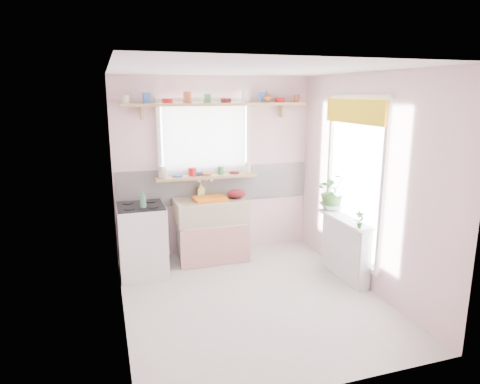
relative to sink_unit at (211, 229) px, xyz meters
name	(u,v)px	position (x,y,z in m)	size (l,w,h in m)	color
room	(279,164)	(0.81, -0.43, 0.94)	(3.20, 3.20, 3.20)	beige
sink_unit	(211,229)	(0.00, 0.00, 0.00)	(0.95, 0.65, 1.11)	white
cooker	(142,240)	(-0.95, -0.24, 0.03)	(0.58, 0.58, 0.93)	white
radiator_ledge	(345,247)	(1.45, -1.09, -0.03)	(0.22, 0.95, 0.78)	white
windowsill	(207,177)	(0.00, 0.19, 0.71)	(1.40, 0.22, 0.04)	tan
pine_shelf	(217,104)	(0.15, 0.18, 1.69)	(2.52, 0.24, 0.04)	tan
shelf_crockery	(215,99)	(0.13, 0.18, 1.76)	(2.47, 0.11, 0.12)	silver
sill_crockery	(205,171)	(-0.02, 0.19, 0.78)	(1.35, 0.11, 0.12)	silver
dish_tray	(210,199)	(-0.01, -0.01, 0.44)	(0.43, 0.32, 0.04)	orange
colander	(236,193)	(0.37, 0.01, 0.48)	(0.27, 0.27, 0.12)	#5F1018
jade_plant	(333,191)	(1.48, -0.69, 0.59)	(0.44, 0.38, 0.49)	#3D712D
fruit_bowl	(333,206)	(1.48, -0.69, 0.38)	(0.33, 0.33, 0.08)	silver
herb_pot	(360,220)	(1.36, -1.49, 0.44)	(0.11, 0.07, 0.20)	#2B5C24
soap_bottle_sink	(201,190)	(-0.08, 0.21, 0.52)	(0.09, 0.10, 0.21)	#E1D964
sill_cup	(164,175)	(-0.60, 0.13, 0.77)	(0.12, 0.12, 0.09)	beige
sill_bowl	(196,173)	(-0.13, 0.25, 0.76)	(0.18, 0.18, 0.06)	#376BB2
shelf_vase	(266,97)	(0.86, 0.18, 1.79)	(0.15, 0.15, 0.16)	#A45332
cooker_bottle	(143,199)	(-0.93, -0.36, 0.59)	(0.08, 0.08, 0.22)	#3A754D
fruit	(333,202)	(1.49, -0.69, 0.45)	(0.20, 0.14, 0.10)	orange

